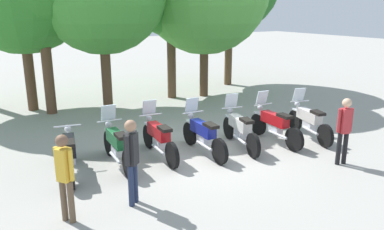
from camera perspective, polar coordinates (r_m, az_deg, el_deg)
name	(u,v)px	position (r m, az deg, el deg)	size (l,w,h in m)	color
ground_plane	(202,152)	(10.10, 1.46, -5.58)	(80.00, 80.00, 0.00)	#9E9B93
motorcycle_0	(70,153)	(9.12, -17.78, -5.37)	(0.76, 2.16, 0.99)	black
motorcycle_1	(117,145)	(9.31, -11.13, -4.37)	(0.62, 2.19, 1.37)	black
motorcycle_2	(159,137)	(9.68, -4.99, -3.34)	(0.62, 2.19, 1.37)	black
motorcycle_3	(203,134)	(9.88, 1.64, -2.88)	(0.62, 2.19, 1.37)	black
motorcycle_4	(240,129)	(10.40, 7.13, -2.05)	(0.78, 2.16, 1.37)	black
motorcycle_5	(274,124)	(10.95, 12.20, -1.38)	(0.62, 2.19, 1.37)	black
motorcycle_6	(309,121)	(11.55, 17.03, -0.82)	(0.81, 2.14, 1.37)	black
person_0	(344,127)	(9.74, 21.77, -1.61)	(0.41, 0.27, 1.64)	black
person_1	(132,156)	(7.28, -8.97, -6.05)	(0.35, 0.32, 1.69)	#232D4C
person_2	(65,172)	(6.98, -18.46, -8.11)	(0.30, 0.38, 1.62)	brown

